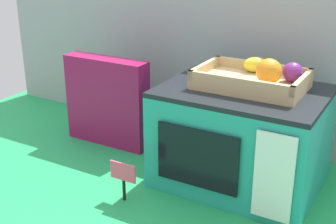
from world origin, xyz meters
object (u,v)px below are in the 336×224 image
object	(u,v)px
cookie_set_box	(107,102)
price_sign	(123,176)
food_groups_crate	(256,79)
toy_microwave	(240,137)

from	to	relation	value
cookie_set_box	price_sign	distance (m)	0.35
cookie_set_box	price_sign	world-z (taller)	cookie_set_box
food_groups_crate	price_sign	size ratio (longest dim) A/B	2.58
toy_microwave	food_groups_crate	bearing A→B (deg)	46.13
cookie_set_box	toy_microwave	bearing A→B (deg)	-4.17
toy_microwave	food_groups_crate	size ratio (longest dim) A/B	1.53
food_groups_crate	cookie_set_box	bearing A→B (deg)	178.89
toy_microwave	food_groups_crate	distance (m)	0.15
toy_microwave	price_sign	size ratio (longest dim) A/B	3.94
food_groups_crate	cookie_set_box	size ratio (longest dim) A/B	0.96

